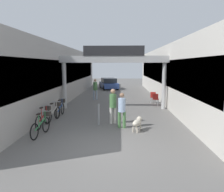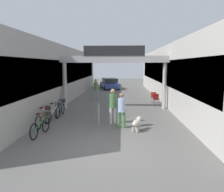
{
  "view_description": "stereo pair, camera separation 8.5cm",
  "coord_description": "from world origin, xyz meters",
  "px_view_note": "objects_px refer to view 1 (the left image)",
  "views": [
    {
      "loc": [
        0.43,
        -7.36,
        2.93
      ],
      "look_at": [
        0.0,
        4.05,
        1.3
      ],
      "focal_mm": 35.0,
      "sensor_mm": 36.0,
      "label": 1
    },
    {
      "loc": [
        0.52,
        -7.36,
        2.93
      ],
      "look_at": [
        0.0,
        4.05,
        1.3
      ],
      "focal_mm": 35.0,
      "sensor_mm": 36.0,
      "label": 2
    }
  ],
  "objects_px": {
    "bicycle_silver_third": "(54,113)",
    "bicycle_blue_farthest": "(61,108)",
    "bicycle_green_nearest": "(42,125)",
    "cafe_chair_red_nearer": "(156,98)",
    "pedestrian_with_dog": "(122,108)",
    "pedestrian_companion": "(113,104)",
    "pedestrian_carrying_crate": "(95,88)",
    "parked_car_blue": "(109,84)",
    "bollard_post_metal": "(99,114)",
    "bicycle_red_second": "(44,118)",
    "cafe_chair_red_farther": "(153,96)",
    "dog_on_leash": "(137,122)"
  },
  "relations": [
    {
      "from": "pedestrian_companion",
      "to": "parked_car_blue",
      "type": "xyz_separation_m",
      "value": [
        -1.07,
        16.09,
        -0.37
      ]
    },
    {
      "from": "bicycle_silver_third",
      "to": "parked_car_blue",
      "type": "xyz_separation_m",
      "value": [
        2.07,
        15.65,
        0.21
      ]
    },
    {
      "from": "pedestrian_with_dog",
      "to": "pedestrian_companion",
      "type": "bearing_deg",
      "value": 119.77
    },
    {
      "from": "bicycle_green_nearest",
      "to": "parked_car_blue",
      "type": "xyz_separation_m",
      "value": [
        1.85,
        18.05,
        0.21
      ]
    },
    {
      "from": "bicycle_red_second",
      "to": "cafe_chair_red_nearer",
      "type": "xyz_separation_m",
      "value": [
        6.21,
        5.58,
        0.1
      ]
    },
    {
      "from": "bicycle_silver_third",
      "to": "pedestrian_companion",
      "type": "bearing_deg",
      "value": -7.97
    },
    {
      "from": "pedestrian_with_dog",
      "to": "dog_on_leash",
      "type": "height_order",
      "value": "pedestrian_with_dog"
    },
    {
      "from": "cafe_chair_red_farther",
      "to": "parked_car_blue",
      "type": "relative_size",
      "value": 0.21
    },
    {
      "from": "pedestrian_companion",
      "to": "cafe_chair_red_nearer",
      "type": "relative_size",
      "value": 1.97
    },
    {
      "from": "pedestrian_with_dog",
      "to": "parked_car_blue",
      "type": "relative_size",
      "value": 0.39
    },
    {
      "from": "bicycle_silver_third",
      "to": "bicycle_blue_farthest",
      "type": "distance_m",
      "value": 1.12
    },
    {
      "from": "dog_on_leash",
      "to": "parked_car_blue",
      "type": "distance_m",
      "value": 17.43
    },
    {
      "from": "bicycle_red_second",
      "to": "pedestrian_with_dog",
      "type": "bearing_deg",
      "value": -1.6
    },
    {
      "from": "bicycle_silver_third",
      "to": "bicycle_blue_farthest",
      "type": "height_order",
      "value": "same"
    },
    {
      "from": "bicycle_silver_third",
      "to": "bicycle_red_second",
      "type": "bearing_deg",
      "value": -97.84
    },
    {
      "from": "bicycle_green_nearest",
      "to": "cafe_chair_red_nearer",
      "type": "xyz_separation_m",
      "value": [
        5.84,
        6.87,
        0.1
      ]
    },
    {
      "from": "cafe_chair_red_farther",
      "to": "pedestrian_companion",
      "type": "bearing_deg",
      "value": -116.05
    },
    {
      "from": "pedestrian_with_dog",
      "to": "cafe_chair_red_farther",
      "type": "bearing_deg",
      "value": 69.88
    },
    {
      "from": "bollard_post_metal",
      "to": "cafe_chair_red_farther",
      "type": "distance_m",
      "value": 7.15
    },
    {
      "from": "bicycle_blue_farthest",
      "to": "bollard_post_metal",
      "type": "distance_m",
      "value": 3.02
    },
    {
      "from": "pedestrian_with_dog",
      "to": "bicycle_red_second",
      "type": "height_order",
      "value": "pedestrian_with_dog"
    },
    {
      "from": "cafe_chair_red_nearer",
      "to": "bollard_post_metal",
      "type": "bearing_deg",
      "value": -124.7
    },
    {
      "from": "bicycle_blue_farthest",
      "to": "cafe_chair_red_nearer",
      "type": "xyz_separation_m",
      "value": [
        6.0,
        3.36,
        0.1
      ]
    },
    {
      "from": "bicycle_green_nearest",
      "to": "pedestrian_with_dog",
      "type": "bearing_deg",
      "value": 19.41
    },
    {
      "from": "dog_on_leash",
      "to": "cafe_chair_red_nearer",
      "type": "relative_size",
      "value": 0.97
    },
    {
      "from": "bicycle_green_nearest",
      "to": "pedestrian_carrying_crate",
      "type": "bearing_deg",
      "value": 82.87
    },
    {
      "from": "bicycle_blue_farthest",
      "to": "pedestrian_carrying_crate",
      "type": "bearing_deg",
      "value": 77.29
    },
    {
      "from": "bicycle_green_nearest",
      "to": "bicycle_silver_third",
      "type": "bearing_deg",
      "value": 95.08
    },
    {
      "from": "cafe_chair_red_nearer",
      "to": "parked_car_blue",
      "type": "height_order",
      "value": "parked_car_blue"
    },
    {
      "from": "bicycle_red_second",
      "to": "cafe_chair_red_nearer",
      "type": "height_order",
      "value": "bicycle_red_second"
    },
    {
      "from": "pedestrian_with_dog",
      "to": "cafe_chair_red_farther",
      "type": "relative_size",
      "value": 1.86
    },
    {
      "from": "bicycle_silver_third",
      "to": "cafe_chair_red_farther",
      "type": "bearing_deg",
      "value": 42.19
    },
    {
      "from": "dog_on_leash",
      "to": "cafe_chair_red_nearer",
      "type": "bearing_deg",
      "value": 73.73
    },
    {
      "from": "pedestrian_companion",
      "to": "bicycle_silver_third",
      "type": "bearing_deg",
      "value": 172.03
    },
    {
      "from": "pedestrian_with_dog",
      "to": "cafe_chair_red_nearer",
      "type": "bearing_deg",
      "value": 66.43
    },
    {
      "from": "pedestrian_carrying_crate",
      "to": "bollard_post_metal",
      "type": "distance_m",
      "value": 7.86
    },
    {
      "from": "bicycle_silver_third",
      "to": "parked_car_blue",
      "type": "bearing_deg",
      "value": 82.48
    },
    {
      "from": "dog_on_leash",
      "to": "pedestrian_companion",
      "type": "bearing_deg",
      "value": 133.64
    },
    {
      "from": "bicycle_blue_farthest",
      "to": "cafe_chair_red_nearer",
      "type": "relative_size",
      "value": 1.9
    },
    {
      "from": "dog_on_leash",
      "to": "bollard_post_metal",
      "type": "height_order",
      "value": "bollard_post_metal"
    },
    {
      "from": "pedestrian_companion",
      "to": "bicycle_red_second",
      "type": "height_order",
      "value": "pedestrian_companion"
    },
    {
      "from": "dog_on_leash",
      "to": "bicycle_green_nearest",
      "type": "bearing_deg",
      "value": -169.38
    },
    {
      "from": "pedestrian_carrying_crate",
      "to": "cafe_chair_red_farther",
      "type": "height_order",
      "value": "pedestrian_carrying_crate"
    },
    {
      "from": "pedestrian_companion",
      "to": "bicycle_red_second",
      "type": "distance_m",
      "value": 3.4
    },
    {
      "from": "bicycle_green_nearest",
      "to": "cafe_chair_red_nearer",
      "type": "distance_m",
      "value": 9.02
    },
    {
      "from": "pedestrian_carrying_crate",
      "to": "pedestrian_companion",
      "type": "bearing_deg",
      "value": -76.85
    },
    {
      "from": "pedestrian_with_dog",
      "to": "pedestrian_carrying_crate",
      "type": "bearing_deg",
      "value": 104.86
    },
    {
      "from": "cafe_chair_red_nearer",
      "to": "parked_car_blue",
      "type": "relative_size",
      "value": 0.21
    },
    {
      "from": "pedestrian_companion",
      "to": "parked_car_blue",
      "type": "relative_size",
      "value": 0.41
    },
    {
      "from": "dog_on_leash",
      "to": "cafe_chair_red_farther",
      "type": "xyz_separation_m",
      "value": [
        1.74,
        7.09,
        0.16
      ]
    }
  ]
}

